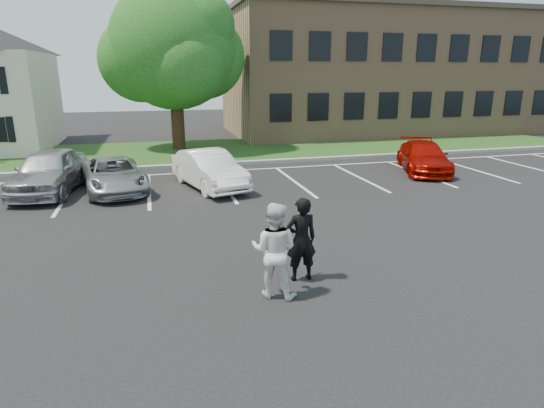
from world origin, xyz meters
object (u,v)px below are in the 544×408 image
object	(u,v)px
car_silver_west	(49,171)
car_silver_minivan	(114,175)
car_red_compact	(424,157)
man_black_suit	(301,239)
car_white_sedan	(209,169)
office_building	(385,72)
man_white_shirt	(274,250)
tree	(175,49)

from	to	relation	value
car_silver_west	car_silver_minivan	distance (m)	2.24
car_silver_west	car_red_compact	world-z (taller)	car_silver_west
man_black_suit	car_silver_west	distance (m)	11.15
car_silver_minivan	car_white_sedan	bearing A→B (deg)	-16.65
man_black_suit	car_red_compact	distance (m)	12.32
office_building	man_white_shirt	world-z (taller)	office_building
man_black_suit	car_silver_minivan	size ratio (longest dim) A/B	0.41
car_silver_minivan	car_red_compact	world-z (taller)	car_red_compact
man_black_suit	car_white_sedan	size ratio (longest dim) A/B	0.42
man_black_suit	car_white_sedan	world-z (taller)	man_black_suit
man_black_suit	tree	bearing A→B (deg)	-86.49
man_black_suit	car_silver_minivan	world-z (taller)	man_black_suit
car_silver_west	car_red_compact	bearing A→B (deg)	6.40
car_silver_minivan	man_black_suit	bearing A→B (deg)	-74.39
car_white_sedan	car_red_compact	distance (m)	9.39
car_silver_minivan	car_white_sedan	distance (m)	3.43
tree	car_white_sedan	size ratio (longest dim) A/B	2.08
man_black_suit	car_red_compact	size ratio (longest dim) A/B	0.41
tree	car_silver_minivan	bearing A→B (deg)	-108.80
office_building	car_red_compact	distance (m)	14.98
tree	car_silver_minivan	size ratio (longest dim) A/B	2.02
office_building	car_silver_minivan	distance (m)	22.90
car_silver_west	car_white_sedan	size ratio (longest dim) A/B	1.09
man_white_shirt	car_red_compact	world-z (taller)	man_white_shirt
car_silver_west	man_white_shirt	bearing A→B (deg)	-52.05
office_building	car_white_sedan	bearing A→B (deg)	-135.95
man_white_shirt	car_white_sedan	size ratio (longest dim) A/B	0.44
car_silver_minivan	car_red_compact	xyz separation A→B (m)	(12.78, 0.12, 0.03)
office_building	car_silver_west	xyz separation A→B (m)	(-20.19, -13.33, -3.37)
man_white_shirt	car_red_compact	distance (m)	13.21
car_red_compact	man_white_shirt	bearing A→B (deg)	-113.75
man_white_shirt	office_building	bearing A→B (deg)	-92.90
office_building	man_black_suit	distance (m)	26.54
car_silver_minivan	man_white_shirt	bearing A→B (deg)	-79.50
tree	car_white_sedan	xyz separation A→B (m)	(0.43, -9.12, -4.65)
tree	car_red_compact	size ratio (longest dim) A/B	2.01
office_building	car_white_sedan	distance (m)	20.58
car_silver_minivan	car_silver_west	bearing A→B (deg)	159.79
man_white_shirt	car_red_compact	bearing A→B (deg)	-105.35
car_silver_minivan	car_red_compact	size ratio (longest dim) A/B	1.00
office_building	man_black_suit	xyz separation A→B (m)	(-13.77, -22.45, -3.27)
office_building	tree	world-z (taller)	tree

